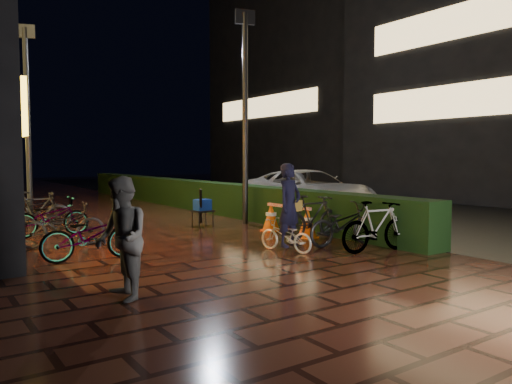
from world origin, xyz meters
TOP-DOWN VIEW (x-y plane):
  - ground at (0.00, 0.00)m, footprint 80.00×80.00m
  - asphalt_road at (9.00, 5.00)m, footprint 11.00×60.00m
  - hedge at (3.30, 8.00)m, footprint 0.70×20.00m
  - bystander_person at (-2.73, -1.59)m, footprint 0.65×0.81m
  - van at (5.90, 4.87)m, footprint 2.41×5.09m
  - far_buildings at (17.23, 9.61)m, footprint 9.08×31.00m
  - lamp_post_hedge at (2.59, 3.64)m, footprint 0.55×0.21m
  - lamp_post_sf at (-2.31, 6.73)m, footprint 0.50×0.25m
  - cyclist at (1.04, -0.22)m, footprint 0.73×1.26m
  - traffic_barrier at (2.43, 1.52)m, footprint 0.51×1.74m
  - cart_assembly at (1.45, 3.99)m, footprint 0.57×0.59m
  - parked_bikes_storefront at (-2.35, 3.98)m, footprint 1.91×6.08m
  - parked_bikes_hedge at (2.42, -0.30)m, footprint 1.76×2.44m

SIDE VIEW (x-z plane):
  - ground at x=0.00m, z-range 0.00..0.00m
  - asphalt_road at x=9.00m, z-range 0.00..0.01m
  - traffic_barrier at x=2.43m, z-range 0.00..0.70m
  - parked_bikes_storefront at x=-2.35m, z-range -0.04..0.96m
  - parked_bikes_hedge at x=2.42m, z-range -0.02..0.98m
  - hedge at x=3.30m, z-range 0.00..1.00m
  - cart_assembly at x=1.45m, z-range 0.01..1.03m
  - cyclist at x=1.04m, z-range -0.22..1.49m
  - van at x=5.90m, z-range 0.01..1.41m
  - bystander_person at x=-2.73m, z-range 0.00..1.59m
  - lamp_post_sf at x=-2.31m, z-range 0.27..5.58m
  - lamp_post_hedge at x=2.59m, z-range 0.29..6.04m
  - far_buildings at x=17.23m, z-range -0.53..13.47m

